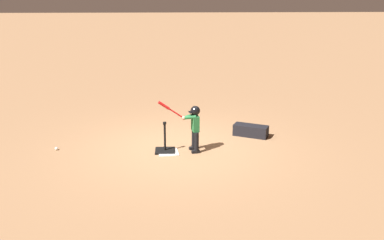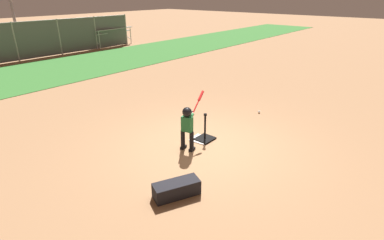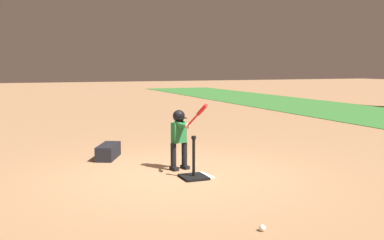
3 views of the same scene
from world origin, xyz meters
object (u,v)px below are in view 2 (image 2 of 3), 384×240
bleachers_far_left (105,36)px  batter_child (188,123)px  batting_tee (205,136)px  baseball (259,112)px  equipment_bag (177,189)px

bleachers_far_left → batter_child: bearing=-118.5°
batting_tee → baseball: bearing=-4.0°
batting_tee → batter_child: (-0.64, 0.00, 0.58)m
bleachers_far_left → equipment_bag: (-9.19, -15.23, -0.44)m
batter_child → equipment_bag: batter_child is taller
batter_child → baseball: (3.12, -0.17, -0.64)m
batter_child → equipment_bag: size_ratio=1.46×
baseball → bleachers_far_left: bleachers_far_left is taller
baseball → batter_child: bearing=176.8°
batting_tee → bleachers_far_left: (7.09, 14.25, 0.49)m
equipment_bag → batting_tee: bearing=50.2°
batter_child → baseball: bearing=-3.2°
batter_child → baseball: size_ratio=16.58×
batting_tee → batter_child: batter_child is taller
batter_child → bleachers_far_left: 16.21m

